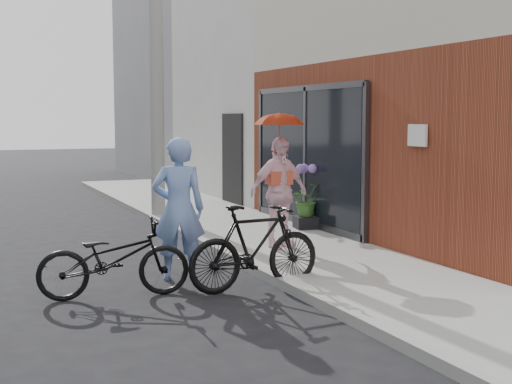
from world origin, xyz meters
TOP-DOWN VIEW (x-y plane):
  - ground at (0.00, 0.00)m, footprint 80.00×80.00m
  - sidewalk at (2.10, 2.00)m, footprint 2.20×24.00m
  - curb at (0.94, 2.00)m, footprint 0.12×24.00m
  - plaster_building at (7.20, 9.00)m, footprint 8.00×6.00m
  - east_building_far at (7.20, 16.00)m, footprint 8.00×8.00m
  - utility_pole at (1.10, 6.00)m, footprint 0.28×0.28m
  - officer at (-0.08, 0.72)m, footprint 0.76×0.60m
  - bike_left at (-1.03, 0.13)m, footprint 1.78×0.80m
  - bike_right at (0.60, -0.15)m, footprint 1.76×0.63m
  - kimono_woman at (1.77, 1.68)m, footprint 1.03×0.55m
  - parasol at (1.77, 1.68)m, footprint 0.71×0.71m
  - planter at (3.00, 3.17)m, footprint 0.47×0.47m
  - potted_plant at (3.00, 3.17)m, footprint 0.54×0.47m

SIDE VIEW (x-z plane):
  - ground at x=0.00m, z-range 0.00..0.00m
  - sidewalk at x=2.10m, z-range 0.00..0.12m
  - curb at x=0.94m, z-range 0.00..0.12m
  - planter at x=3.00m, z-range 0.12..0.33m
  - bike_left at x=-1.03m, z-range 0.00..0.91m
  - bike_right at x=0.60m, z-range 0.00..1.04m
  - potted_plant at x=3.00m, z-range 0.33..0.93m
  - officer at x=-0.08m, z-range 0.00..1.82m
  - kimono_woman at x=1.77m, z-range 0.12..1.78m
  - parasol at x=1.77m, z-range 1.78..2.41m
  - plaster_building at x=7.20m, z-range 0.00..7.00m
  - east_building_far at x=7.20m, z-range 0.00..7.00m
  - utility_pole at x=1.10m, z-range 0.00..7.00m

